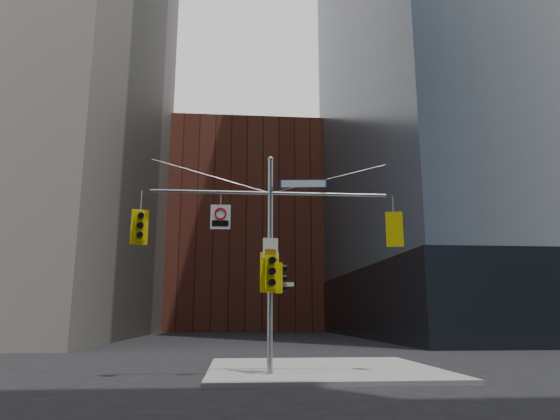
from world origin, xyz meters
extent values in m
plane|color=black|center=(0.00, 0.00, 0.00)|extent=(160.00, 160.00, 0.00)
cube|color=gray|center=(2.00, 4.00, 0.07)|extent=(8.00, 8.00, 0.15)
cube|color=black|center=(28.00, 32.00, 3.00)|extent=(36.40, 36.40, 6.00)
cube|color=brown|center=(0.00, 58.00, 14.00)|extent=(26.00, 20.00, 28.00)
cylinder|color=gray|center=(0.00, 2.00, 3.60)|extent=(0.18, 0.18, 7.20)
sphere|color=gray|center=(0.00, 2.00, 7.20)|extent=(0.20, 0.20, 0.20)
cylinder|color=gray|center=(-2.00, 2.00, 6.00)|extent=(4.00, 0.11, 0.11)
cylinder|color=gray|center=(2.00, 2.00, 6.00)|extent=(4.00, 0.11, 0.11)
cylinder|color=gray|center=(0.00, 1.65, 6.00)|extent=(0.10, 0.70, 0.10)
cylinder|color=gray|center=(-2.00, 2.00, 6.55)|extent=(4.00, 0.02, 1.12)
cylinder|color=gray|center=(2.00, 2.00, 6.55)|extent=(4.00, 0.02, 1.12)
cube|color=yellow|center=(-4.26, 2.00, 4.80)|extent=(0.35, 0.29, 0.95)
cube|color=yellow|center=(-4.30, 2.16, 4.80)|extent=(0.55, 0.18, 1.17)
cylinder|color=black|center=(-4.22, 1.83, 5.12)|extent=(0.23, 0.19, 0.20)
cylinder|color=black|center=(-4.24, 1.90, 5.12)|extent=(0.17, 0.06, 0.17)
cylinder|color=black|center=(-4.22, 1.83, 4.80)|extent=(0.23, 0.19, 0.20)
cylinder|color=black|center=(-4.24, 1.90, 4.80)|extent=(0.17, 0.06, 0.17)
cylinder|color=black|center=(-4.22, 1.83, 4.48)|extent=(0.23, 0.19, 0.20)
cylinder|color=black|center=(-4.24, 1.90, 4.48)|extent=(0.17, 0.06, 0.17)
cube|color=yellow|center=(4.23, 2.00, 4.80)|extent=(0.36, 0.29, 0.96)
cube|color=yellow|center=(4.19, 1.84, 4.80)|extent=(0.56, 0.17, 1.19)
cylinder|color=black|center=(4.27, 2.18, 5.12)|extent=(0.23, 0.19, 0.20)
cylinder|color=black|center=(4.25, 2.11, 5.12)|extent=(0.17, 0.06, 0.17)
cylinder|color=black|center=(4.27, 2.18, 4.80)|extent=(0.23, 0.19, 0.20)
cylinder|color=black|center=(4.25, 2.11, 4.80)|extent=(0.17, 0.06, 0.17)
cylinder|color=black|center=(4.27, 2.18, 4.48)|extent=(0.23, 0.19, 0.20)
cylinder|color=#0CE559|center=(4.25, 2.11, 4.48)|extent=(0.17, 0.06, 0.17)
cube|color=yellow|center=(0.28, 2.00, 3.15)|extent=(0.23, 0.32, 0.98)
cylinder|color=black|center=(0.47, 2.00, 3.48)|extent=(0.15, 0.21, 0.21)
cylinder|color=black|center=(0.39, 2.00, 3.48)|extent=(0.02, 0.18, 0.18)
cylinder|color=black|center=(0.47, 2.00, 3.15)|extent=(0.15, 0.21, 0.21)
cylinder|color=black|center=(0.39, 2.00, 3.15)|extent=(0.02, 0.18, 0.18)
cylinder|color=black|center=(0.47, 2.00, 2.83)|extent=(0.15, 0.21, 0.21)
cylinder|color=black|center=(0.39, 2.00, 2.83)|extent=(0.02, 0.18, 0.18)
cube|color=yellow|center=(0.00, 1.72, 3.33)|extent=(0.37, 0.29, 1.05)
cube|color=yellow|center=(-0.03, 1.90, 3.33)|extent=(0.62, 0.14, 1.31)
cylinder|color=black|center=(0.03, 1.52, 3.68)|extent=(0.24, 0.19, 0.22)
cylinder|color=black|center=(0.02, 1.60, 3.68)|extent=(0.19, 0.05, 0.19)
cylinder|color=black|center=(0.03, 1.52, 3.33)|extent=(0.24, 0.19, 0.22)
cylinder|color=black|center=(0.02, 1.60, 3.33)|extent=(0.19, 0.05, 0.19)
cylinder|color=black|center=(0.03, 1.52, 2.97)|extent=(0.24, 0.19, 0.22)
cylinder|color=black|center=(0.02, 1.60, 2.97)|extent=(0.19, 0.05, 0.19)
cube|color=navy|center=(1.12, 2.00, 6.35)|extent=(1.60, 0.21, 0.31)
cube|color=silver|center=(1.12, 1.98, 6.35)|extent=(1.50, 0.17, 0.24)
cube|color=silver|center=(-1.66, 1.98, 5.15)|extent=(0.66, 0.04, 0.82)
torus|color=#B20A0A|center=(-1.66, 1.96, 5.26)|extent=(0.41, 0.06, 0.41)
cube|color=black|center=(-1.66, 1.96, 4.93)|extent=(0.55, 0.01, 0.20)
cube|color=silver|center=(0.00, 1.88, 4.11)|extent=(0.51, 0.09, 0.66)
cube|color=#D88C00|center=(0.00, 1.86, 3.93)|extent=(0.37, 0.05, 0.29)
cube|color=silver|center=(0.45, 2.00, 2.95)|extent=(0.67, 0.03, 0.13)
cube|color=#145926|center=(0.00, 2.45, 2.72)|extent=(0.04, 0.80, 0.16)
camera|label=1|loc=(-1.09, -14.33, 1.95)|focal=32.00mm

